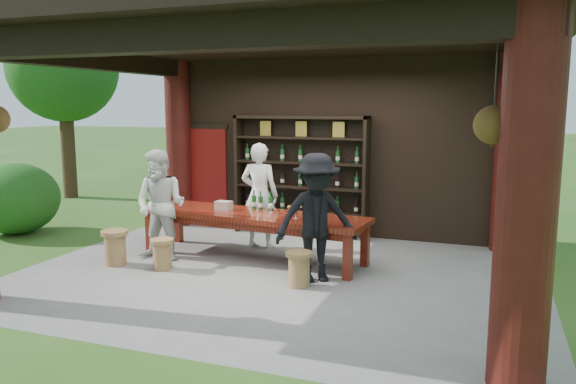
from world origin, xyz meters
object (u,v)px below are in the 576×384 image
(wine_shelf, at_px, (300,176))
(guest_man, at_px, (316,218))
(host, at_px, (260,195))
(stool_near_right, at_px, (299,268))
(napkin_basket, at_px, (224,205))
(tasting_table, at_px, (253,220))
(stool_far_left, at_px, (115,247))
(guest_woman, at_px, (161,205))
(stool_near_left, at_px, (162,253))

(wine_shelf, height_order, guest_man, wine_shelf)
(host, bearing_deg, guest_man, 132.66)
(stool_near_right, xyz_separation_m, guest_man, (0.14, 0.32, 0.64))
(wine_shelf, height_order, napkin_basket, wine_shelf)
(stool_near_right, height_order, host, host)
(tasting_table, bearing_deg, wine_shelf, 84.45)
(stool_far_left, bearing_deg, tasting_table, 29.31)
(stool_near_right, xyz_separation_m, napkin_basket, (-1.70, 1.16, 0.56))
(wine_shelf, relative_size, stool_near_right, 5.29)
(stool_far_left, relative_size, guest_woman, 0.31)
(wine_shelf, xyz_separation_m, stool_far_left, (-2.04, -2.89, -0.84))
(stool_near_left, distance_m, guest_man, 2.44)
(wine_shelf, xyz_separation_m, guest_man, (1.11, -2.60, -0.23))
(stool_near_right, relative_size, host, 0.27)
(host, height_order, guest_woman, host)
(stool_near_right, bearing_deg, stool_far_left, 179.44)
(stool_near_right, distance_m, stool_far_left, 3.01)
(napkin_basket, bearing_deg, stool_near_right, -34.35)
(tasting_table, xyz_separation_m, guest_woman, (-1.34, -0.54, 0.24))
(stool_near_left, relative_size, host, 0.26)
(wine_shelf, bearing_deg, stool_near_right, -71.64)
(wine_shelf, distance_m, tasting_table, 1.92)
(wine_shelf, relative_size, guest_woman, 1.45)
(stool_near_left, bearing_deg, stool_near_right, -1.64)
(stool_near_right, xyz_separation_m, stool_far_left, (-3.01, 0.03, 0.03))
(stool_near_left, bearing_deg, host, 64.02)
(tasting_table, distance_m, guest_woman, 1.47)
(tasting_table, bearing_deg, guest_woman, -158.08)
(stool_far_left, relative_size, host, 0.30)
(guest_woman, bearing_deg, guest_man, -6.57)
(guest_man, xyz_separation_m, napkin_basket, (-1.84, 0.84, -0.08))
(tasting_table, xyz_separation_m, stool_near_left, (-1.04, -1.01, -0.39))
(wine_shelf, relative_size, tasting_table, 0.67)
(wine_shelf, xyz_separation_m, stool_near_left, (-1.22, -2.86, -0.88))
(stool_near_left, bearing_deg, guest_man, 6.29)
(stool_far_left, bearing_deg, stool_near_right, -0.56)
(stool_far_left, bearing_deg, stool_near_left, 2.33)
(tasting_table, xyz_separation_m, host, (-0.19, 0.74, 0.27))
(guest_man, height_order, napkin_basket, guest_man)
(stool_far_left, height_order, guest_man, guest_man)
(wine_shelf, relative_size, host, 1.41)
(stool_near_right, bearing_deg, host, 126.35)
(host, xyz_separation_m, guest_woman, (-1.15, -1.28, -0.03))
(tasting_table, bearing_deg, stool_near_left, -135.86)
(tasting_table, relative_size, napkin_basket, 14.78)
(stool_near_right, height_order, napkin_basket, napkin_basket)
(stool_near_right, relative_size, guest_woman, 0.27)
(guest_man, bearing_deg, host, 101.77)
(wine_shelf, height_order, tasting_table, wine_shelf)
(stool_far_left, height_order, host, host)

